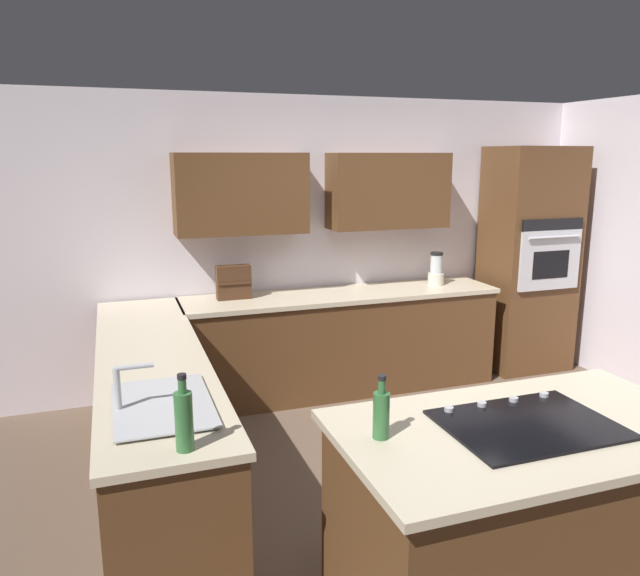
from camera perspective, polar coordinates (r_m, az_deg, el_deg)
name	(u,v)px	position (r m, az deg, el deg)	size (l,w,h in m)	color
ground_plane	(450,479)	(4.28, 12.06, -17.14)	(14.00, 14.00, 0.00)	brown
wall_back	(333,230)	(5.59, 1.24, 5.44)	(6.00, 0.44, 2.60)	silver
lower_cabinets_back	(342,344)	(5.49, 2.06, -5.23)	(2.80, 0.60, 0.86)	brown
countertop_back	(342,295)	(5.37, 2.10, -0.65)	(2.84, 0.64, 0.04)	beige
lower_cabinets_side	(155,424)	(4.06, -15.25, -12.18)	(0.60, 2.90, 0.86)	brown
countertop_side	(150,356)	(3.90, -15.62, -6.15)	(0.64, 2.94, 0.04)	beige
island_base	(521,519)	(3.16, 18.32, -19.92)	(1.65, 0.90, 0.86)	brown
island_top	(528,430)	(2.95, 18.92, -12.49)	(1.73, 0.98, 0.04)	beige
wall_oven	(528,260)	(6.29, 18.94, 2.52)	(0.80, 0.66, 2.17)	brown
sink_unit	(161,404)	(3.07, -14.71, -10.48)	(0.46, 0.70, 0.23)	#515456
cooktop	(527,424)	(2.95, 18.89, -11.96)	(0.76, 0.56, 0.03)	black
blender	(436,271)	(5.77, 10.83, 1.59)	(0.15, 0.15, 0.31)	beige
spice_rack	(234,282)	(5.15, -8.11, 0.53)	(0.29, 0.11, 0.29)	#472B19
dish_soap_bottle	(184,419)	(2.59, -12.65, -11.92)	(0.08, 0.08, 0.33)	#336B38
oil_bottle	(381,413)	(2.65, 5.76, -11.60)	(0.07, 0.07, 0.28)	#336B38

